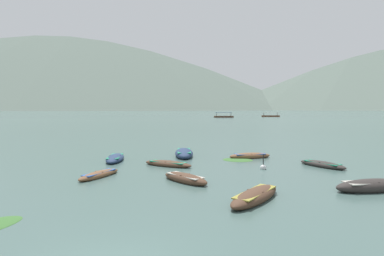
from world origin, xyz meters
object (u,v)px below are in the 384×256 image
at_px(rowboat_1, 255,196).
at_px(rowboat_3, 99,175).
at_px(rowboat_2, 115,158).
at_px(mooring_buoy, 263,167).
at_px(rowboat_4, 250,156).
at_px(ferry_1, 271,116).
at_px(rowboat_8, 184,153).
at_px(rowboat_0, 372,186).
at_px(rowboat_7, 168,164).
at_px(ferry_0, 224,117).
at_px(rowboat_5, 185,178).
at_px(rowboat_6, 322,165).

height_order(rowboat_1, rowboat_3, rowboat_1).
relative_size(rowboat_2, mooring_buoy, 3.54).
bearing_deg(rowboat_4, rowboat_2, -170.17).
bearing_deg(mooring_buoy, rowboat_4, 93.12).
height_order(rowboat_1, ferry_1, ferry_1).
distance_m(rowboat_3, rowboat_4, 12.34).
xyz_separation_m(rowboat_1, rowboat_8, (-4.05, 12.58, 0.05)).
height_order(rowboat_0, rowboat_7, rowboat_0).
relative_size(rowboat_2, rowboat_4, 1.10).
xyz_separation_m(rowboat_0, rowboat_3, (-14.38, 2.36, -0.08)).
bearing_deg(rowboat_3, rowboat_4, 37.64).
relative_size(rowboat_3, mooring_buoy, 3.01).
xyz_separation_m(rowboat_7, ferry_0, (10.21, 122.92, 0.30)).
bearing_deg(rowboat_8, rowboat_0, -46.76).
bearing_deg(ferry_0, rowboat_5, -93.89).
bearing_deg(rowboat_5, rowboat_3, 169.51).
xyz_separation_m(rowboat_1, ferry_0, (5.37, 130.89, 0.26)).
bearing_deg(rowboat_1, rowboat_6, 54.66).
bearing_deg(rowboat_4, rowboat_5, -118.77).
height_order(rowboat_0, rowboat_2, rowboat_0).
bearing_deg(rowboat_8, ferry_1, 75.75).
distance_m(rowboat_4, rowboat_8, 5.47).
distance_m(rowboat_1, rowboat_2, 13.57).
bearing_deg(rowboat_1, mooring_buoy, 77.35).
bearing_deg(rowboat_3, rowboat_5, -10.49).
height_order(rowboat_7, rowboat_8, rowboat_8).
bearing_deg(rowboat_3, rowboat_8, 62.28).
xyz_separation_m(rowboat_0, rowboat_7, (-10.81, 6.05, -0.07)).
bearing_deg(rowboat_5, rowboat_2, 131.41).
distance_m(rowboat_4, rowboat_5, 9.68).
bearing_deg(rowboat_0, rowboat_7, 150.75).
xyz_separation_m(rowboat_0, ferry_0, (-0.60, 128.97, 0.23)).
bearing_deg(rowboat_0, rowboat_4, 114.97).
distance_m(rowboat_0, mooring_buoy, 6.83).
bearing_deg(rowboat_1, rowboat_3, 153.03).
relative_size(rowboat_1, rowboat_8, 0.89).
bearing_deg(rowboat_8, rowboat_1, -72.15).
height_order(rowboat_4, rowboat_5, rowboat_5).
xyz_separation_m(rowboat_7, mooring_buoy, (6.45, -0.79, -0.05)).
distance_m(rowboat_8, mooring_buoy, 7.82).
bearing_deg(ferry_0, rowboat_1, -92.35).
relative_size(rowboat_2, rowboat_3, 1.18).
height_order(rowboat_3, rowboat_4, rowboat_4).
xyz_separation_m(rowboat_4, rowboat_8, (-5.41, 0.76, 0.07)).
xyz_separation_m(rowboat_0, rowboat_4, (-4.61, 9.89, -0.05)).
relative_size(rowboat_8, ferry_0, 0.50).
bearing_deg(ferry_1, mooring_buoy, -101.46).
bearing_deg(ferry_0, rowboat_7, -94.75).
bearing_deg(rowboat_6, mooring_buoy, -166.20).
distance_m(rowboat_5, ferry_1, 145.01).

